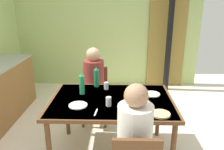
{
  "coord_description": "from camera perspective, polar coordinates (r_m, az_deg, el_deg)",
  "views": [
    {
      "loc": [
        0.29,
        -2.37,
        1.83
      ],
      "look_at": [
        0.22,
        0.12,
        1.0
      ],
      "focal_mm": 35.09,
      "sensor_mm": 36.0,
      "label": 1
    }
  ],
  "objects": [
    {
      "name": "wall_back",
      "position": [
        4.91,
        -1.89,
        13.56
      ],
      "size": [
        4.15,
        0.1,
        2.83
      ],
      "primitive_type": "cube",
      "color": "#AEC274",
      "rests_on": "ground_plane"
    },
    {
      "name": "door_wooden",
      "position": [
        4.99,
        14.0,
        8.29
      ],
      "size": [
        0.8,
        0.05,
        2.0
      ],
      "primitive_type": "cube",
      "color": "olive",
      "rests_on": "ground_plane"
    },
    {
      "name": "cutlery_fork_near",
      "position": [
        2.29,
        -4.2,
        -9.65
      ],
      "size": [
        0.03,
        0.15,
        0.0
      ],
      "primitive_type": "cube",
      "rotation": [
        0.0,
        0.0,
        4.6
      ],
      "color": "silver",
      "rests_on": "dining_table"
    },
    {
      "name": "bread_plate_sliced",
      "position": [
        2.29,
        12.6,
        -9.89
      ],
      "size": [
        0.19,
        0.19,
        0.02
      ],
      "primitive_type": "cylinder",
      "color": "#DBB77A",
      "rests_on": "dining_table"
    },
    {
      "name": "chair_far_diner",
      "position": [
        3.47,
        -4.41,
        -4.24
      ],
      "size": [
        0.4,
        0.4,
        0.87
      ],
      "rotation": [
        0.0,
        0.0,
        3.14
      ],
      "color": "brown",
      "rests_on": "ground_plane"
    },
    {
      "name": "dinner_plate_near_left",
      "position": [
        2.45,
        -8.84,
        -7.8
      ],
      "size": [
        0.2,
        0.2,
        0.01
      ],
      "primitive_type": "cylinder",
      "color": "white",
      "rests_on": "dining_table"
    },
    {
      "name": "dining_table",
      "position": [
        2.6,
        -0.09,
        -7.72
      ],
      "size": [
        1.43,
        0.99,
        0.75
      ],
      "color": "brown",
      "rests_on": "ground_plane"
    },
    {
      "name": "dinner_plate_near_right",
      "position": [
        2.74,
        10.38,
        -4.9
      ],
      "size": [
        0.2,
        0.2,
        0.01
      ],
      "primitive_type": "cylinder",
      "color": "white",
      "rests_on": "dining_table"
    },
    {
      "name": "cutlery_knife_near",
      "position": [
        2.31,
        3.3,
        -9.38
      ],
      "size": [
        0.15,
        0.05,
        0.0
      ],
      "primitive_type": "cube",
      "rotation": [
        0.0,
        0.0,
        3.37
      ],
      "color": "silver",
      "rests_on": "dining_table"
    },
    {
      "name": "person_far_diner",
      "position": [
        3.24,
        -4.77,
        -0.53
      ],
      "size": [
        0.3,
        0.37,
        0.77
      ],
      "rotation": [
        0.0,
        0.0,
        3.14
      ],
      "color": "#95392B",
      "rests_on": "ground_plane"
    },
    {
      "name": "drinking_glass_by_far_diner",
      "position": [
        2.85,
        -1.5,
        -2.81
      ],
      "size": [
        0.06,
        0.06,
        0.09
      ],
      "primitive_type": "cylinder",
      "color": "silver",
      "rests_on": "dining_table"
    },
    {
      "name": "person_near_diner",
      "position": [
        1.94,
        5.95,
        -14.38
      ],
      "size": [
        0.3,
        0.37,
        0.77
      ],
      "color": "silver",
      "rests_on": "ground_plane"
    },
    {
      "name": "water_bottle_green_near",
      "position": [
        2.7,
        -7.84,
        -2.42
      ],
      "size": [
        0.06,
        0.06,
        0.27
      ],
      "color": "#29975A",
      "rests_on": "dining_table"
    },
    {
      "name": "drinking_glass_by_near_diner",
      "position": [
        2.4,
        -0.91,
        -6.92
      ],
      "size": [
        0.06,
        0.06,
        0.1
      ],
      "primitive_type": "cylinder",
      "color": "silver",
      "rests_on": "dining_table"
    },
    {
      "name": "water_bottle_green_far",
      "position": [
        2.92,
        -4.08,
        -0.66
      ],
      "size": [
        0.07,
        0.07,
        0.27
      ],
      "color": "#1D7A52",
      "rests_on": "dining_table"
    },
    {
      "name": "stove_pipe_column",
      "position": [
        4.68,
        14.98,
        12.73
      ],
      "size": [
        0.12,
        0.12,
        2.83
      ],
      "primitive_type": "cylinder",
      "color": "black",
      "rests_on": "ground_plane"
    },
    {
      "name": "dinner_plate_far_center",
      "position": [
        2.52,
        7.19,
        -6.87
      ],
      "size": [
        0.21,
        0.21,
        0.01
      ],
      "primitive_type": "cylinder",
      "color": "white",
      "rests_on": "dining_table"
    }
  ]
}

